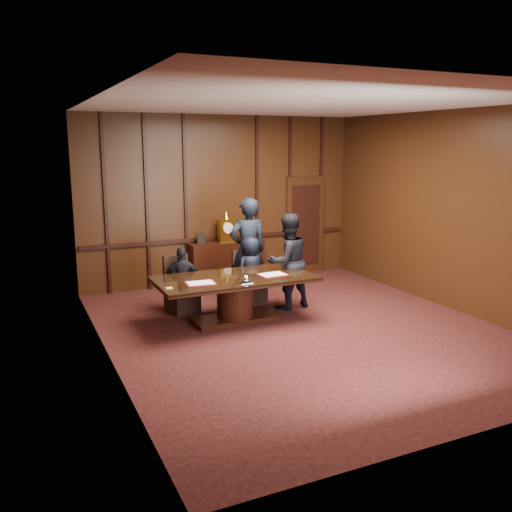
{
  "coord_description": "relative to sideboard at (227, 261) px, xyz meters",
  "views": [
    {
      "loc": [
        -4.11,
        -7.15,
        2.91
      ],
      "look_at": [
        -0.36,
        0.99,
        1.05
      ],
      "focal_mm": 38.0,
      "sensor_mm": 36.0,
      "label": 1
    }
  ],
  "objects": [
    {
      "name": "conference_table",
      "position": [
        -0.81,
        -2.39,
        0.02
      ],
      "size": [
        2.62,
        1.32,
        0.76
      ],
      "color": "black",
      "rests_on": "ground"
    },
    {
      "name": "folder_right",
      "position": [
        -0.19,
        -2.55,
        0.28
      ],
      "size": [
        0.48,
        0.36,
        0.02
      ],
      "rotation": [
        0.0,
        0.0,
        0.07
      ],
      "color": "maroon",
      "rests_on": "conference_table"
    },
    {
      "name": "inkstand",
      "position": [
        -0.81,
        -2.84,
        0.33
      ],
      "size": [
        0.2,
        0.14,
        0.12
      ],
      "color": "white",
      "rests_on": "conference_table"
    },
    {
      "name": "signatory_right",
      "position": [
        -0.16,
        -1.59,
        0.14
      ],
      "size": [
        0.71,
        0.57,
        1.26
      ],
      "primitive_type": "imported",
      "rotation": [
        0.0,
        0.0,
        3.45
      ],
      "color": "black",
      "rests_on": "ground"
    },
    {
      "name": "witness_left",
      "position": [
        -0.14,
        -1.42,
        0.49
      ],
      "size": [
        0.73,
        0.5,
        1.95
      ],
      "primitive_type": "imported",
      "rotation": [
        0.0,
        0.0,
        3.09
      ],
      "color": "black",
      "rests_on": "ground"
    },
    {
      "name": "notepad",
      "position": [
        -2.0,
        -2.67,
        0.28
      ],
      "size": [
        0.1,
        0.07,
        0.01
      ],
      "primitive_type": "cube",
      "rotation": [
        0.0,
        0.0,
        0.01
      ],
      "color": "#FFEF7C",
      "rests_on": "conference_table"
    },
    {
      "name": "signatory_left",
      "position": [
        -1.46,
        -1.59,
        0.1
      ],
      "size": [
        0.73,
        0.41,
        1.17
      ],
      "primitive_type": "imported",
      "rotation": [
        0.0,
        0.0,
        2.96
      ],
      "color": "black",
      "rests_on": "ground"
    },
    {
      "name": "sideboard",
      "position": [
        0.0,
        0.0,
        0.0
      ],
      "size": [
        1.6,
        0.45,
        1.54
      ],
      "color": "black",
      "rests_on": "ground"
    },
    {
      "name": "room",
      "position": [
        0.07,
        -3.12,
        1.24
      ],
      "size": [
        7.0,
        7.04,
        3.5
      ],
      "color": "black",
      "rests_on": "ground"
    },
    {
      "name": "chair_right",
      "position": [
        -0.16,
        -1.51,
        -0.19
      ],
      "size": [
        0.58,
        0.58,
        0.99
      ],
      "rotation": [
        0.0,
        0.0,
        0.25
      ],
      "color": "black",
      "rests_on": "ground"
    },
    {
      "name": "chair_left",
      "position": [
        -1.46,
        -1.51,
        -0.19
      ],
      "size": [
        0.58,
        0.58,
        0.99
      ],
      "rotation": [
        0.0,
        0.0,
        0.23
      ],
      "color": "black",
      "rests_on": "ground"
    },
    {
      "name": "witness_right",
      "position": [
        0.34,
        -2.08,
        0.37
      ],
      "size": [
        0.9,
        0.74,
        1.71
      ],
      "primitive_type": "imported",
      "rotation": [
        0.0,
        0.0,
        3.25
      ],
      "color": "black",
      "rests_on": "ground"
    },
    {
      "name": "folder_left",
      "position": [
        -1.47,
        -2.58,
        0.28
      ],
      "size": [
        0.49,
        0.38,
        0.02
      ],
      "rotation": [
        0.0,
        0.0,
        -0.1
      ],
      "color": "maroon",
      "rests_on": "conference_table"
    }
  ]
}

